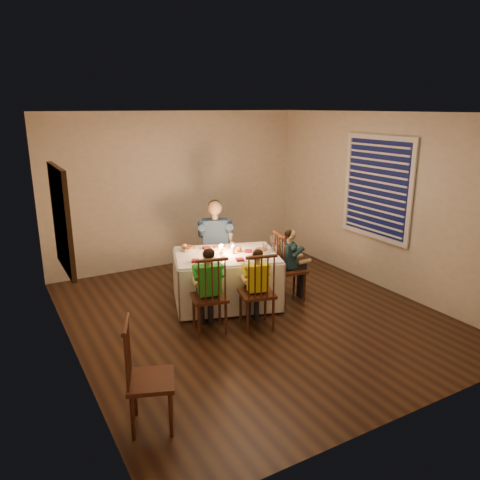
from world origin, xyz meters
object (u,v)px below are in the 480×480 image
chair_adult (216,284)px  adult (216,284)px  chair_near_right (256,326)px  child_green (210,330)px  chair_end (289,298)px  child_yellow (256,326)px  dining_table (226,268)px  chair_extra (154,425)px  serving_bowl (188,249)px  child_teal (289,298)px  chair_near_left (210,330)px

chair_adult → adult: adult is taller
chair_near_right → child_green: bearing=-3.1°
chair_adult → chair_end: bearing=-33.1°
chair_end → child_green: (-1.44, -0.35, 0.00)m
child_yellow → dining_table: bearing=-75.7°
chair_extra → child_yellow: child_yellow is taller
chair_adult → serving_bowl: serving_bowl is taller
chair_adult → child_teal: 1.21m
dining_table → chair_near_right: 0.96m
dining_table → serving_bowl: size_ratio=8.38×
chair_near_right → adult: bearing=-83.0°
chair_end → child_teal: child_teal is taller
child_yellow → chair_extra: bearing=48.0°
dining_table → chair_extra: bearing=-113.7°
chair_near_left → child_green: 0.00m
chair_near_left → chair_near_right: (0.57, -0.18, 0.00)m
chair_near_right → child_teal: bearing=-134.7°
child_teal → chair_extra: bearing=132.0°
chair_near_right → chair_end: 1.02m
chair_adult → child_teal: size_ratio=0.97×
adult → child_teal: bearing=-33.1°
chair_adult → dining_table: bearing=-82.3°
chair_adult → child_yellow: child_yellow is taller
dining_table → child_green: dining_table is taller
chair_end → adult: (-0.68, 1.00, 0.00)m
serving_bowl → chair_extra: bearing=-120.1°
adult → child_teal: adult is taller
child_yellow → serving_bowl: 1.47m
chair_near_left → serving_bowl: bearing=-86.9°
chair_near_right → child_teal: (0.87, 0.53, 0.00)m
chair_end → chair_adult: bearing=43.2°
chair_extra → child_green: child_green is taller
chair_near_right → dining_table: bearing=-75.7°
adult → serving_bowl: bearing=-127.5°
child_teal → serving_bowl: serving_bowl is taller
dining_table → chair_end: (0.87, -0.28, -0.52)m
child_yellow → serving_bowl: serving_bowl is taller
chair_end → serving_bowl: size_ratio=5.06×
chair_end → adult: adult is taller
dining_table → chair_end: dining_table is taller
dining_table → adult: dining_table is taller
chair_end → chair_extra: (-2.65, -1.71, 0.00)m
child_green → serving_bowl: size_ratio=5.45×
child_yellow → serving_bowl: (-0.39, 1.19, 0.75)m
chair_near_right → chair_extra: same height
chair_near_left → child_teal: child_teal is taller
dining_table → child_teal: (0.87, -0.28, -0.52)m
child_teal → dining_table: bearing=81.2°
dining_table → chair_near_right: (0.00, -0.81, -0.52)m
dining_table → adult: 0.91m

